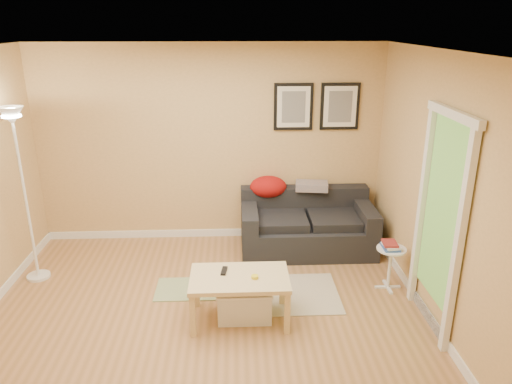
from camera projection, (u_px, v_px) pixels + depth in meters
floor at (205, 319)px, 4.89m from camera, size 4.50×4.50×0.00m
ceiling at (194, 52)px, 4.01m from camera, size 4.50×4.50×0.00m
wall_back at (210, 145)px, 6.33m from camera, size 4.50×0.00×4.50m
wall_front at (177, 329)px, 2.57m from camera, size 4.50×0.00×4.50m
wall_right at (441, 195)px, 4.54m from camera, size 0.00×4.00×4.00m
baseboard_back at (213, 233)px, 6.74m from camera, size 4.50×0.02×0.10m
baseboard_right at (424, 309)px, 4.96m from camera, size 0.02×4.00×0.10m
sofa at (307, 223)px, 6.25m from camera, size 1.70×0.90×0.75m
red_throw at (268, 187)px, 6.39m from camera, size 0.48×0.36×0.28m
plaid_throw at (312, 186)px, 6.39m from camera, size 0.45×0.32×0.10m
framed_print_left at (293, 107)px, 6.19m from camera, size 0.50×0.04×0.60m
framed_print_right at (340, 106)px, 6.21m from camera, size 0.50×0.04×0.60m
area_rug at (281, 294)px, 5.31m from camera, size 1.25×0.85×0.01m
green_runner at (187, 289)px, 5.42m from camera, size 0.70×0.50×0.01m
coffee_table at (240, 298)px, 4.81m from camera, size 1.10×0.85×0.48m
remote_control at (224, 271)px, 4.81m from camera, size 0.07×0.17×0.02m
tape_roll at (255, 277)px, 4.68m from camera, size 0.07×0.07×0.03m
storage_bin at (244, 301)px, 4.88m from camera, size 0.55×0.40×0.34m
side_table at (389, 268)px, 5.37m from camera, size 0.32×0.32×0.49m
book_stack at (390, 245)px, 5.28m from camera, size 0.18×0.23×0.07m
floor_lamp at (26, 201)px, 5.36m from camera, size 0.26×0.26×2.01m
doorway at (438, 228)px, 4.49m from camera, size 0.12×1.01×2.13m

